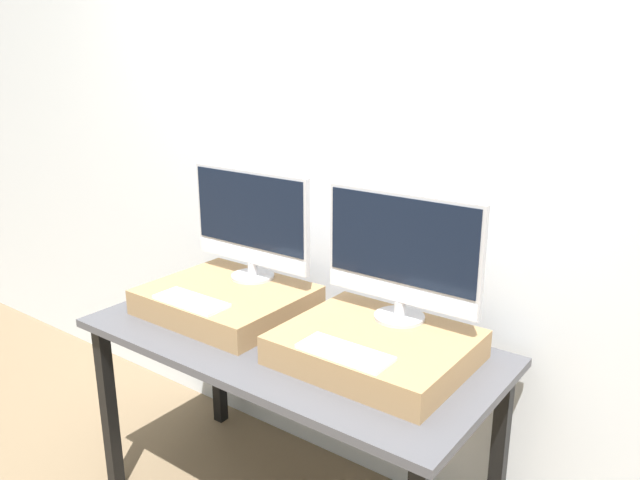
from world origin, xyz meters
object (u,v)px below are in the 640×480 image
at_px(monitor_left, 251,222).
at_px(keyboard_right, 345,352).
at_px(keyboard_left, 191,301).
at_px(monitor_right, 402,253).

distance_m(monitor_left, keyboard_right, 0.80).
bearing_deg(keyboard_right, keyboard_left, 180.00).
bearing_deg(keyboard_right, monitor_left, 154.12).
xyz_separation_m(keyboard_left, keyboard_right, (0.69, 0.00, 0.00)).
relative_size(monitor_left, monitor_right, 1.00).
distance_m(keyboard_left, monitor_right, 0.80).
xyz_separation_m(monitor_right, keyboard_right, (-0.00, -0.33, -0.23)).
xyz_separation_m(keyboard_left, monitor_right, (0.69, 0.33, 0.23)).
bearing_deg(monitor_left, keyboard_left, -90.00).
height_order(monitor_left, keyboard_right, monitor_left).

